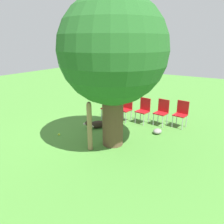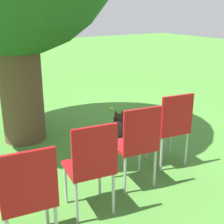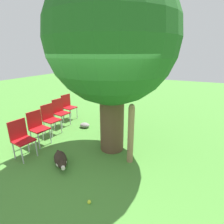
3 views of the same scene
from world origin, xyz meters
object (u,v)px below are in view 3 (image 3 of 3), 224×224
fence_post (131,134)px  red_chair_2 (50,117)px  dog (61,160)px  red_chair_0 (21,137)px  red_chair_1 (37,126)px  red_chair_4 (68,105)px  oak_tree (112,41)px  tennis_ball (89,202)px  red_chair_3 (60,111)px

fence_post → red_chair_2: fence_post is taller
dog → fence_post: bearing=72.0°
red_chair_0 → red_chair_2: same height
red_chair_1 → red_chair_4: size_ratio=1.00×
oak_tree → red_chair_0: bearing=-144.4°
red_chair_1 → tennis_ball: size_ratio=14.29×
red_chair_1 → red_chair_3: same height
red_chair_3 → fence_post: bearing=-11.4°
dog → red_chair_3: (-1.63, 1.90, 0.42)m
dog → oak_tree: bearing=99.4°
dog → tennis_ball: (1.20, -0.67, -0.11)m
red_chair_4 → tennis_ball: red_chair_4 is taller
fence_post → tennis_ball: fence_post is taller
fence_post → red_chair_0: size_ratio=1.50×
dog → red_chair_3: red_chair_3 is taller
red_chair_4 → fence_post: bearing=-20.4°
red_chair_1 → red_chair_3: size_ratio=1.00×
oak_tree → red_chair_3: 3.33m
fence_post → tennis_ball: bearing=-98.0°
fence_post → red_chair_3: size_ratio=1.50×
fence_post → tennis_ball: 1.68m
red_chair_0 → red_chair_4: bearing=112.7°
dog → red_chair_1: 1.45m
dog → red_chair_2: (-1.45, 1.23, 0.42)m
oak_tree → red_chair_3: (-2.39, 0.69, -2.21)m
red_chair_3 → tennis_ball: (2.83, -2.57, -0.53)m
red_chair_0 → red_chair_4: same height
oak_tree → tennis_ball: 3.35m
fence_post → red_chair_3: 3.23m
red_chair_2 → red_chair_0: bearing=-67.3°
red_chair_1 → tennis_ball: red_chair_1 is taller
red_chair_0 → red_chair_1: size_ratio=1.00×
oak_tree → dog: oak_tree is taller
dog → fence_post: size_ratio=0.58×
red_chair_3 → dog: bearing=-41.5°
oak_tree → red_chair_2: (-2.21, 0.02, -2.21)m
oak_tree → red_chair_1: (-2.03, -0.65, -2.21)m
red_chair_4 → tennis_ball: (3.01, -3.24, -0.53)m
oak_tree → tennis_ball: bearing=-76.6°
fence_post → red_chair_2: 2.90m
red_chair_3 → tennis_ball: bearing=-34.3°
red_chair_1 → red_chair_4: bearing=112.7°
red_chair_0 → dog: bearing=13.9°
red_chair_1 → tennis_ball: (2.48, -1.23, -0.53)m
dog → red_chair_2: bearing=-178.9°
red_chair_2 → fence_post: bearing=0.1°
red_chair_4 → red_chair_2: bearing=-67.3°
dog → red_chair_3: size_ratio=0.87×
red_chair_2 → tennis_ball: (2.66, -1.90, -0.53)m
red_chair_2 → red_chair_4: (-0.36, 1.35, 0.00)m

